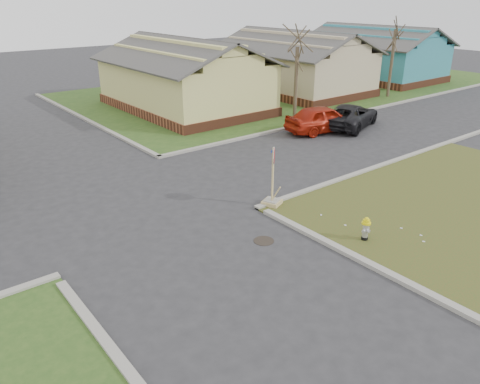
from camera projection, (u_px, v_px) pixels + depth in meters
ground at (196, 257)px, 13.69m from camera, size 120.00×120.00×0.00m
verge_far_right at (297, 85)px, 39.23m from camera, size 37.00×19.00×0.05m
curbs at (122, 202)px, 17.30m from camera, size 80.00×40.00×0.12m
manhole at (264, 241)px, 14.58m from camera, size 0.64×0.64×0.01m
side_house_yellow at (184, 76)px, 30.46m from camera, size 7.60×11.60×4.70m
side_house_tan at (294, 63)px, 36.17m from camera, size 7.60×11.60×4.70m
side_house_teal at (374, 54)px, 41.87m from camera, size 7.60×11.60×4.70m
tree_mid_right at (296, 83)px, 28.21m from camera, size 0.22×0.22×4.20m
tree_far_right at (391, 64)px, 34.02m from camera, size 0.22×0.22×4.76m
fire_hydrant at (366, 227)px, 14.41m from camera, size 0.29×0.29×0.77m
stop_sign at (272, 192)px, 16.82m from camera, size 0.62×0.61×2.19m
red_sedan at (323, 119)px, 25.87m from camera, size 4.62×2.58×1.49m
dark_pickup at (350, 116)px, 26.86m from camera, size 5.22×3.69×1.32m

